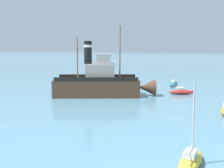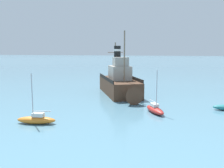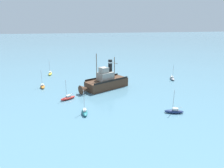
% 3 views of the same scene
% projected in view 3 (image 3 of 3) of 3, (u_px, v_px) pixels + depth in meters
% --- Properties ---
extents(ground_plane, '(600.00, 600.00, 0.00)m').
position_uv_depth(ground_plane, '(109.00, 87.00, 56.41)').
color(ground_plane, teal).
extents(old_tugboat, '(9.39, 14.41, 9.90)m').
position_uv_depth(old_tugboat, '(105.00, 82.00, 54.73)').
color(old_tugboat, '#4C3323').
rests_on(old_tugboat, ground).
extents(sailboat_orange, '(3.92, 1.66, 4.90)m').
position_uv_depth(sailboat_orange, '(43.00, 86.00, 55.87)').
color(sailboat_orange, orange).
rests_on(sailboat_orange, ground).
extents(sailboat_navy, '(2.24, 3.95, 4.90)m').
position_uv_depth(sailboat_navy, '(174.00, 111.00, 40.14)').
color(sailboat_navy, navy).
rests_on(sailboat_navy, ground).
extents(sailboat_grey, '(3.95, 1.97, 4.90)m').
position_uv_depth(sailboat_grey, '(172.00, 78.00, 63.63)').
color(sailboat_grey, gray).
rests_on(sailboat_grey, ground).
extents(sailboat_red, '(2.82, 3.85, 4.90)m').
position_uv_depth(sailboat_red, '(68.00, 98.00, 47.16)').
color(sailboat_red, '#B22823').
rests_on(sailboat_red, ground).
extents(sailboat_yellow, '(3.84, 1.27, 4.90)m').
position_uv_depth(sailboat_yellow, '(50.00, 73.00, 69.72)').
color(sailboat_yellow, gold).
rests_on(sailboat_yellow, ground).
extents(sailboat_teal, '(3.82, 1.17, 4.90)m').
position_uv_depth(sailboat_teal, '(85.00, 112.00, 39.87)').
color(sailboat_teal, '#23757A').
rests_on(sailboat_teal, ground).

